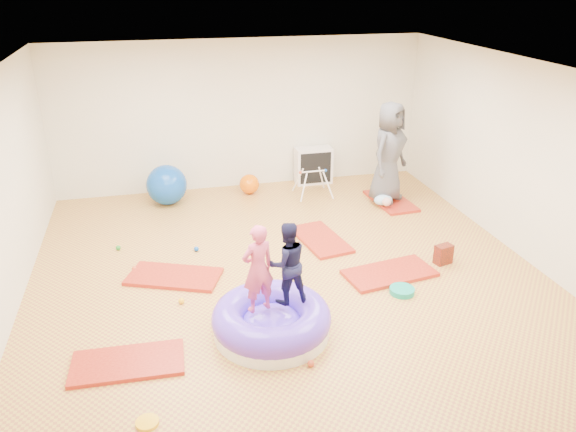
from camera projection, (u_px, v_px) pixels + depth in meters
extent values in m
cube|color=gold|center=(293.00, 286.00, 7.58)|extent=(7.00, 8.00, 0.01)
cube|color=silver|center=(294.00, 75.00, 6.45)|extent=(7.00, 8.00, 0.01)
cube|color=beige|center=(241.00, 115.00, 10.57)|extent=(7.00, 0.01, 2.80)
cube|color=beige|center=(455.00, 414.00, 3.46)|extent=(7.00, 0.01, 2.80)
cube|color=beige|center=(538.00, 167.00, 7.78)|extent=(0.01, 8.00, 2.80)
cube|color=red|center=(128.00, 363.00, 6.05)|extent=(1.22, 0.65, 0.05)
cube|color=red|center=(174.00, 277.00, 7.75)|extent=(1.40, 1.06, 0.05)
cube|color=red|center=(321.00, 239.00, 8.82)|extent=(0.78, 1.27, 0.05)
cube|color=red|center=(390.00, 273.00, 7.83)|extent=(1.33, 0.81, 0.05)
cube|color=red|center=(391.00, 201.00, 10.29)|extent=(0.66, 1.21, 0.05)
cylinder|color=white|center=(272.00, 328.00, 6.56)|extent=(1.35, 1.35, 0.15)
torus|color=#6139E7|center=(271.00, 318.00, 6.50)|extent=(1.39, 1.39, 0.37)
ellipsoid|color=#6139E7|center=(271.00, 324.00, 6.53)|extent=(0.74, 0.74, 0.33)
imported|color=#D14669|center=(258.00, 265.00, 6.18)|extent=(0.44, 0.36, 1.06)
imported|color=#141535|center=(287.00, 259.00, 6.36)|extent=(0.53, 0.43, 1.00)
imported|color=#4B4B4F|center=(389.00, 152.00, 9.93)|extent=(1.05, 0.99, 1.80)
ellipsoid|color=#AADAFF|center=(383.00, 200.00, 10.01)|extent=(0.33, 0.22, 0.19)
sphere|color=beige|center=(387.00, 202.00, 9.87)|extent=(0.16, 0.16, 0.16)
sphere|color=yellow|center=(181.00, 301.00, 7.16)|extent=(0.08, 0.08, 0.08)
sphere|color=#C94827|center=(311.00, 364.00, 6.02)|extent=(0.08, 0.08, 0.08)
sphere|color=#0E49AF|center=(267.00, 344.00, 6.33)|extent=(0.08, 0.08, 0.08)
sphere|color=#238725|center=(118.00, 248.00, 8.52)|extent=(0.08, 0.08, 0.08)
sphere|color=#0E49AF|center=(196.00, 249.00, 8.49)|extent=(0.08, 0.08, 0.08)
sphere|color=#C94827|center=(135.00, 269.00, 7.93)|extent=(0.08, 0.08, 0.08)
sphere|color=#0E49AF|center=(167.00, 185.00, 10.09)|extent=(0.72, 0.72, 0.72)
sphere|color=#F96801|center=(249.00, 184.00, 10.63)|extent=(0.37, 0.37, 0.37)
cylinder|color=white|center=(304.00, 188.00, 10.23)|extent=(0.19, 0.19, 0.50)
cylinder|color=white|center=(298.00, 180.00, 10.61)|extent=(0.19, 0.19, 0.50)
cylinder|color=white|center=(328.00, 185.00, 10.34)|extent=(0.19, 0.19, 0.50)
cylinder|color=white|center=(321.00, 178.00, 10.72)|extent=(0.19, 0.19, 0.50)
cylinder|color=white|center=(313.00, 171.00, 10.39)|extent=(0.49, 0.03, 0.03)
sphere|color=#C94827|center=(300.00, 172.00, 10.33)|extent=(0.06, 0.06, 0.06)
sphere|color=#0E49AF|center=(326.00, 170.00, 10.44)|extent=(0.06, 0.06, 0.06)
cube|color=white|center=(313.00, 165.00, 11.11)|extent=(0.72, 0.35, 0.72)
cube|color=black|center=(316.00, 168.00, 10.96)|extent=(0.61, 0.02, 0.61)
cube|color=white|center=(314.00, 166.00, 11.07)|extent=(0.02, 0.24, 0.63)
cube|color=white|center=(314.00, 166.00, 11.07)|extent=(0.63, 0.24, 0.02)
cylinder|color=#109681|center=(402.00, 291.00, 7.39)|extent=(0.33, 0.33, 0.07)
cube|color=#A02309|center=(443.00, 254.00, 8.10)|extent=(0.28, 0.21, 0.29)
cylinder|color=yellow|center=(147.00, 422.00, 5.26)|extent=(0.22, 0.22, 0.03)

